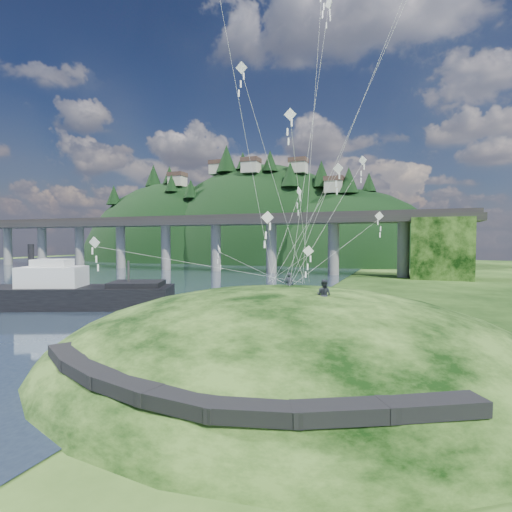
% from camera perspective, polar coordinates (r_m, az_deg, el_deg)
% --- Properties ---
extents(ground, '(320.00, 320.00, 0.00)m').
position_cam_1_polar(ground, '(30.20, -11.58, -13.72)').
color(ground, black).
rests_on(ground, ground).
extents(grass_hill, '(36.00, 32.00, 13.00)m').
position_cam_1_polar(grass_hill, '(29.22, 4.72, -17.33)').
color(grass_hill, black).
rests_on(grass_hill, ground).
extents(footpath, '(22.29, 5.84, 0.83)m').
position_cam_1_polar(footpath, '(17.95, -8.17, -18.04)').
color(footpath, black).
rests_on(footpath, ground).
extents(bridge, '(160.00, 11.00, 15.00)m').
position_cam_1_polar(bridge, '(103.47, -3.01, 3.08)').
color(bridge, '#2D2B2B').
rests_on(bridge, ground).
extents(far_ridge, '(153.00, 70.00, 94.50)m').
position_cam_1_polar(far_ridge, '(158.91, -0.97, -3.37)').
color(far_ridge, black).
rests_on(far_ridge, ground).
extents(work_barge, '(22.90, 14.26, 7.80)m').
position_cam_1_polar(work_barge, '(53.48, -24.43, -4.72)').
color(work_barge, black).
rests_on(work_barge, ground).
extents(wooden_dock, '(13.80, 4.56, 0.97)m').
position_cam_1_polar(wooden_dock, '(36.78, -11.10, -10.12)').
color(wooden_dock, '#3B2918').
rests_on(wooden_dock, ground).
extents(kite_flyers, '(4.44, 4.99, 1.98)m').
position_cam_1_polar(kite_flyers, '(26.52, 8.06, -3.01)').
color(kite_flyers, '#282C36').
rests_on(kite_flyers, ground).
extents(kite_swarm, '(18.96, 16.82, 21.55)m').
position_cam_1_polar(kite_swarm, '(29.79, 6.89, 18.30)').
color(kite_swarm, white).
rests_on(kite_swarm, ground).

